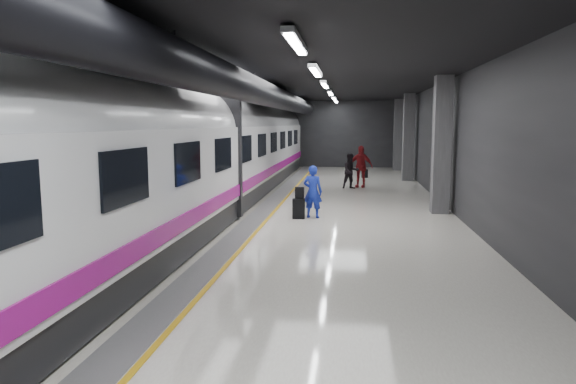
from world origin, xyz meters
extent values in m
plane|color=white|center=(0.00, 0.00, 0.00)|extent=(40.00, 40.00, 0.00)
cube|color=black|center=(0.00, 0.00, 4.50)|extent=(10.00, 40.00, 0.02)
cube|color=#28282B|center=(0.00, 20.00, 2.25)|extent=(10.00, 0.02, 4.50)
cube|color=#28282B|center=(-5.00, 0.00, 2.25)|extent=(0.02, 40.00, 4.50)
cube|color=#28282B|center=(5.00, 0.00, 2.25)|extent=(0.02, 40.00, 4.50)
cube|color=slate|center=(-1.35, 0.00, 0.01)|extent=(0.65, 39.80, 0.01)
cube|color=gold|center=(-0.95, 0.00, 0.01)|extent=(0.10, 39.80, 0.01)
cylinder|color=black|center=(-1.30, 0.00, 3.95)|extent=(0.80, 38.00, 0.80)
cube|color=silver|center=(0.60, -6.00, 4.40)|extent=(0.22, 2.60, 0.10)
cube|color=silver|center=(0.60, -1.00, 4.40)|extent=(0.22, 2.60, 0.10)
cube|color=silver|center=(0.60, 4.00, 4.40)|extent=(0.22, 2.60, 0.10)
cube|color=silver|center=(0.60, 9.00, 4.40)|extent=(0.22, 2.60, 0.10)
cube|color=silver|center=(0.60, 14.00, 4.40)|extent=(0.22, 2.60, 0.10)
cube|color=silver|center=(0.60, 18.00, 4.40)|extent=(0.22, 2.60, 0.10)
cube|color=#515154|center=(4.55, 2.00, 2.25)|extent=(0.55, 0.55, 4.50)
cube|color=#515154|center=(4.55, 12.00, 2.25)|extent=(0.55, 0.55, 4.50)
cube|color=#515154|center=(4.55, 18.00, 2.25)|extent=(0.55, 0.55, 4.50)
cube|color=black|center=(-3.25, 0.00, 0.35)|extent=(2.80, 38.00, 0.60)
cube|color=white|center=(-3.25, 0.00, 1.75)|extent=(2.90, 38.00, 2.20)
cylinder|color=white|center=(-3.25, 0.00, 2.70)|extent=(2.80, 38.00, 2.80)
cube|color=#990D7D|center=(-1.78, 0.00, 0.95)|extent=(0.04, 38.00, 0.35)
cube|color=black|center=(-3.25, 0.00, 2.00)|extent=(3.05, 0.25, 3.80)
cube|color=black|center=(-1.78, -8.00, 2.15)|extent=(0.05, 1.60, 0.85)
cube|color=black|center=(-1.78, -5.00, 2.15)|extent=(0.05, 1.60, 0.85)
cube|color=black|center=(-1.78, -2.00, 2.15)|extent=(0.05, 1.60, 0.85)
cube|color=black|center=(-1.78, 1.00, 2.15)|extent=(0.05, 1.60, 0.85)
cube|color=black|center=(-1.78, 4.00, 2.15)|extent=(0.05, 1.60, 0.85)
cube|color=black|center=(-1.78, 7.00, 2.15)|extent=(0.05, 1.60, 0.85)
cube|color=black|center=(-1.78, 10.00, 2.15)|extent=(0.05, 1.60, 0.85)
cube|color=black|center=(-1.78, 13.00, 2.15)|extent=(0.05, 1.60, 0.85)
cube|color=black|center=(-1.78, 16.00, 2.15)|extent=(0.05, 1.60, 0.85)
imported|color=#1A2CC8|center=(0.42, 0.60, 0.83)|extent=(0.67, 0.51, 1.66)
cube|color=black|center=(0.00, 0.36, 0.32)|extent=(0.40, 0.27, 0.63)
cube|color=black|center=(0.03, 0.39, 0.82)|extent=(0.28, 0.17, 0.37)
imported|color=black|center=(1.60, 8.08, 0.81)|extent=(0.96, 0.86, 1.63)
imported|color=maroon|center=(2.05, 8.71, 0.97)|extent=(1.22, 0.73, 1.95)
cube|color=black|center=(2.36, 13.08, 0.23)|extent=(0.36, 0.28, 0.46)
camera|label=1|loc=(1.61, -15.38, 2.95)|focal=32.00mm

